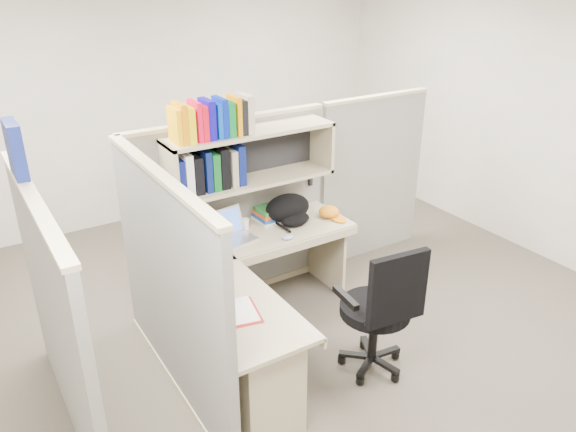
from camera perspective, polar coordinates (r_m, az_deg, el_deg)
ground at (r=4.54m, az=-0.09°, el=-12.97°), size 6.00×6.00×0.00m
room_shell at (r=3.78m, az=-0.11°, el=6.91°), size 6.00×6.00×6.00m
cubicle at (r=4.26m, az=-7.55°, el=-1.54°), size 3.79×1.84×1.95m
desk at (r=3.92m, az=-3.00°, el=-11.94°), size 1.74×1.75×0.73m
laptop at (r=4.43m, az=-5.64°, el=-1.17°), size 0.39×0.39×0.25m
backpack at (r=4.73m, az=0.31°, el=0.63°), size 0.46×0.40×0.24m
orange_cap at (r=4.88m, az=4.17°, el=0.43°), size 0.23×0.25×0.10m
snack_canister at (r=3.75m, az=-6.38°, el=-7.52°), size 0.10×0.10×0.10m
tissue_box at (r=3.46m, az=-7.52°, el=-9.72°), size 0.15×0.15×0.20m
mouse at (r=4.49m, az=0.01°, el=-2.16°), size 0.11×0.09×0.04m
paper_cup at (r=4.66m, az=-4.39°, el=-0.81°), size 0.06×0.06×0.09m
book_stack at (r=4.79m, az=-2.19°, el=0.15°), size 0.18×0.24×0.12m
loose_paper at (r=3.63m, az=-5.15°, el=-9.58°), size 0.28×0.34×0.00m
task_chair at (r=4.12m, az=9.09°, el=-11.24°), size 0.58×0.53×1.06m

